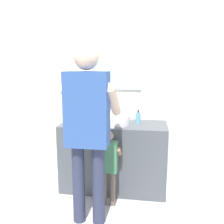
% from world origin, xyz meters
% --- Properties ---
extents(ground_plane, '(14.00, 14.00, 0.00)m').
position_xyz_m(ground_plane, '(0.00, 0.00, 0.00)').
color(ground_plane, silver).
extents(back_wall, '(4.40, 0.10, 2.70)m').
position_xyz_m(back_wall, '(0.00, 0.62, 1.35)').
color(back_wall, silver).
rests_on(back_wall, ground).
extents(vanity_cabinet, '(1.29, 0.54, 0.84)m').
position_xyz_m(vanity_cabinet, '(0.00, 0.30, 0.42)').
color(vanity_cabinet, '#4C5156').
rests_on(vanity_cabinet, ground).
extents(sink_basin, '(0.40, 0.40, 0.11)m').
position_xyz_m(sink_basin, '(0.00, 0.28, 0.90)').
color(sink_basin, white).
rests_on(sink_basin, vanity_cabinet).
extents(faucet, '(0.18, 0.14, 0.18)m').
position_xyz_m(faucet, '(0.00, 0.52, 0.93)').
color(faucet, '#B7BABF').
rests_on(faucet, vanity_cabinet).
extents(toothbrush_cup, '(0.07, 0.07, 0.21)m').
position_xyz_m(toothbrush_cup, '(-0.30, 0.32, 0.90)').
color(toothbrush_cup, '#4C8EB2').
rests_on(toothbrush_cup, vanity_cabinet).
extents(soap_bottle, '(0.06, 0.06, 0.17)m').
position_xyz_m(soap_bottle, '(0.29, 0.38, 0.91)').
color(soap_bottle, '#66B2D1').
rests_on(soap_bottle, vanity_cabinet).
extents(child_toddler, '(0.27, 0.27, 0.86)m').
position_xyz_m(child_toddler, '(0.00, -0.10, 0.52)').
color(child_toddler, '#6B5B4C').
rests_on(child_toddler, ground).
extents(adult_parent, '(0.54, 0.57, 1.74)m').
position_xyz_m(adult_parent, '(-0.14, -0.43, 1.04)').
color(adult_parent, '#2D334C').
rests_on(adult_parent, ground).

